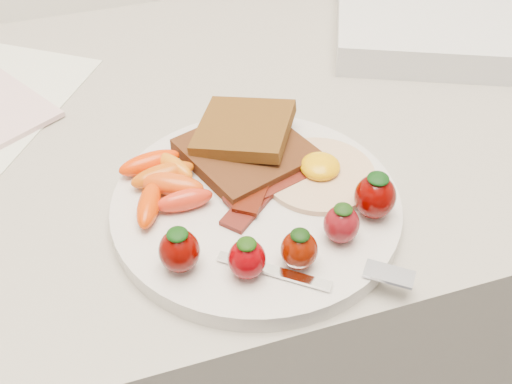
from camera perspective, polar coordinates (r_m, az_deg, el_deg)
name	(u,v)px	position (r m, az deg, el deg)	size (l,w,h in m)	color
counter	(222,347)	(1.06, -3.08, -13.61)	(2.00, 0.60, 0.90)	gray
plate	(256,207)	(0.60, 0.00, -1.32)	(0.27, 0.27, 0.02)	silver
toast_lower	(246,152)	(0.64, -0.87, 3.58)	(0.11, 0.11, 0.01)	black
toast_upper	(244,129)	(0.64, -1.07, 5.66)	(0.09, 0.09, 0.01)	#37240A
fried_egg	(319,172)	(0.62, 5.64, 1.76)	(0.12, 0.12, 0.02)	beige
bacon_strips	(262,188)	(0.60, 0.56, 0.38)	(0.11, 0.10, 0.01)	#4D100F
baby_carrots	(164,181)	(0.61, -8.21, 0.95)	(0.08, 0.10, 0.02)	#C54F09
strawberries	(295,231)	(0.54, 3.49, -3.45)	(0.22, 0.07, 0.05)	#500300
fork	(326,272)	(0.54, 6.26, -7.12)	(0.15, 0.09, 0.00)	white
appliance	(456,20)	(0.92, 17.33, 14.42)	(0.31, 0.25, 0.04)	silver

